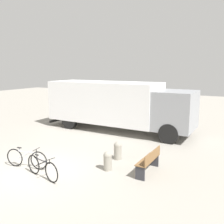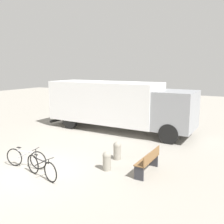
% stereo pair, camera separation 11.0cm
% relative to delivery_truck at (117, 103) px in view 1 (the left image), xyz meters
% --- Properties ---
extents(ground_plane, '(60.00, 60.00, 0.00)m').
position_rel_delivery_truck_xyz_m(ground_plane, '(0.32, -7.01, -1.68)').
color(ground_plane, gray).
extents(delivery_truck, '(9.13, 2.69, 2.97)m').
position_rel_delivery_truck_xyz_m(delivery_truck, '(0.00, 0.00, 0.00)').
color(delivery_truck, white).
rests_on(delivery_truck, ground).
extents(park_bench, '(0.42, 1.54, 0.87)m').
position_rel_delivery_truck_xyz_m(park_bench, '(4.02, -5.11, -1.19)').
color(park_bench, brown).
rests_on(park_bench, ground).
extents(bicycle_near, '(1.77, 0.51, 0.81)m').
position_rel_delivery_truck_xyz_m(bicycle_near, '(-0.31, -6.92, -1.30)').
color(bicycle_near, black).
rests_on(bicycle_near, ground).
extents(bicycle_middle, '(1.76, 0.52, 0.81)m').
position_rel_delivery_truck_xyz_m(bicycle_middle, '(0.86, -7.30, -1.30)').
color(bicycle_middle, black).
rests_on(bicycle_middle, ground).
extents(bollard_near_bench, '(0.33, 0.33, 0.74)m').
position_rel_delivery_truck_xyz_m(bollard_near_bench, '(2.55, -5.61, -1.28)').
color(bollard_near_bench, gray).
rests_on(bollard_near_bench, ground).
extents(bollard_far_bench, '(0.34, 0.34, 0.77)m').
position_rel_delivery_truck_xyz_m(bollard_far_bench, '(2.36, -4.42, -1.26)').
color(bollard_far_bench, gray).
rests_on(bollard_far_bench, ground).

